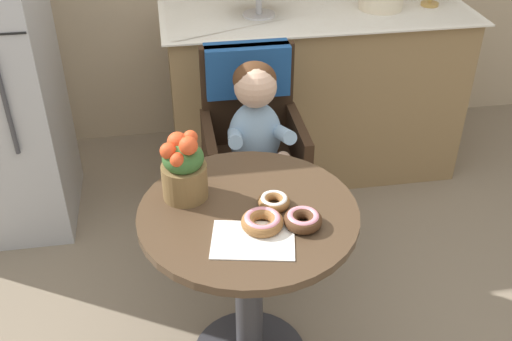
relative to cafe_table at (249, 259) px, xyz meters
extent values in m
cylinder|color=#4C3826|center=(0.00, 0.00, 0.20)|extent=(0.72, 0.72, 0.03)
cylinder|color=#333338|center=(0.00, 0.00, -0.16)|extent=(0.10, 0.10, 0.69)
cube|color=#332114|center=(0.12, 0.62, -0.04)|extent=(0.42, 0.42, 0.04)
cube|color=#332114|center=(0.12, 0.81, 0.22)|extent=(0.40, 0.04, 0.46)
cube|color=#332114|center=(-0.07, 0.62, 0.08)|extent=(0.04, 0.38, 0.18)
cube|color=#332114|center=(0.31, 0.62, 0.08)|extent=(0.04, 0.38, 0.18)
cube|color=#1E4C8C|center=(0.12, 0.81, 0.34)|extent=(0.36, 0.11, 0.22)
cylinder|color=#332114|center=(-0.06, 0.44, -0.28)|extent=(0.03, 0.03, 0.45)
cylinder|color=#332114|center=(0.30, 0.44, -0.28)|extent=(0.03, 0.03, 0.45)
cylinder|color=#332114|center=(-0.06, 0.80, -0.28)|extent=(0.03, 0.03, 0.45)
cylinder|color=#332114|center=(0.30, 0.80, -0.28)|extent=(0.03, 0.03, 0.45)
ellipsoid|color=#8CADCC|center=(0.12, 0.60, 0.14)|extent=(0.22, 0.16, 0.30)
sphere|color=#E0B293|center=(0.12, 0.59, 0.36)|extent=(0.17, 0.17, 0.17)
ellipsoid|color=#4C2D19|center=(0.12, 0.61, 0.38)|extent=(0.17, 0.17, 0.14)
cylinder|color=#8CADCC|center=(0.02, 0.51, 0.19)|extent=(0.08, 0.23, 0.13)
sphere|color=#E0B293|center=(0.03, 0.43, 0.12)|extent=(0.06, 0.06, 0.06)
cylinder|color=#8CADCC|center=(0.21, 0.51, 0.19)|extent=(0.08, 0.23, 0.13)
sphere|color=#E0B293|center=(0.20, 0.43, 0.12)|extent=(0.06, 0.06, 0.06)
cylinder|color=#3F4760|center=(0.06, 0.52, 0.03)|extent=(0.09, 0.22, 0.09)
cylinder|color=#3F4760|center=(0.06, 0.41, -0.14)|extent=(0.08, 0.08, 0.26)
cylinder|color=#3F4760|center=(0.17, 0.52, 0.03)|extent=(0.09, 0.22, 0.09)
cylinder|color=#3F4760|center=(0.17, 0.41, -0.14)|extent=(0.08, 0.08, 0.26)
cube|color=white|center=(-0.01, -0.15, 0.21)|extent=(0.28, 0.23, 0.00)
torus|color=#936033|center=(0.09, 0.01, 0.23)|extent=(0.10, 0.10, 0.03)
torus|color=white|center=(0.09, 0.01, 0.24)|extent=(0.09, 0.09, 0.02)
torus|color=#4C2D19|center=(0.16, -0.10, 0.23)|extent=(0.12, 0.12, 0.04)
torus|color=pink|center=(0.16, -0.10, 0.24)|extent=(0.10, 0.10, 0.02)
torus|color=#936033|center=(0.03, -0.09, 0.23)|extent=(0.13, 0.13, 0.04)
torus|color=pink|center=(0.03, -0.09, 0.24)|extent=(0.12, 0.12, 0.02)
cylinder|color=brown|center=(-0.19, 0.11, 0.27)|extent=(0.15, 0.15, 0.12)
ellipsoid|color=#38662D|center=(-0.19, 0.11, 0.36)|extent=(0.14, 0.14, 0.10)
sphere|color=#E54C23|center=(-0.16, 0.12, 0.38)|extent=(0.05, 0.05, 0.05)
sphere|color=#E54C23|center=(-0.16, 0.15, 0.41)|extent=(0.05, 0.05, 0.05)
sphere|color=#E54C23|center=(-0.21, 0.14, 0.40)|extent=(0.07, 0.07, 0.07)
sphere|color=#E54C23|center=(-0.23, 0.13, 0.37)|extent=(0.05, 0.05, 0.05)
sphere|color=#E54C23|center=(-0.24, 0.10, 0.40)|extent=(0.05, 0.05, 0.05)
sphere|color=#E54C23|center=(-0.21, 0.07, 0.38)|extent=(0.05, 0.05, 0.05)
sphere|color=#E54C23|center=(-0.17, 0.08, 0.43)|extent=(0.06, 0.06, 0.06)
cube|color=#93754C|center=(0.55, 1.30, -0.06)|extent=(1.50, 0.56, 0.90)
cube|color=white|center=(0.55, 1.30, 0.39)|extent=(1.56, 0.62, 0.01)
cylinder|color=silver|center=(0.25, 1.30, 0.40)|extent=(0.16, 0.16, 0.01)
cylinder|color=silver|center=(0.25, 1.30, 0.46)|extent=(0.03, 0.03, 0.12)
cylinder|color=#B28C47|center=(1.13, 1.30, 0.40)|extent=(0.09, 0.09, 0.01)
cylinder|color=#3F3F44|center=(-0.87, 0.79, 0.26)|extent=(0.02, 0.02, 0.45)
camera|label=1|loc=(-0.23, -1.53, 1.40)|focal=42.37mm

